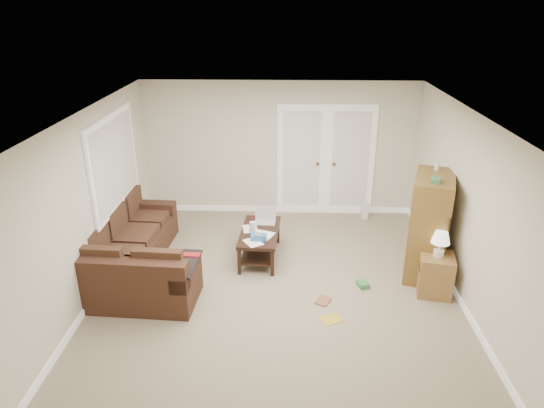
{
  "coord_description": "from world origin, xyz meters",
  "views": [
    {
      "loc": [
        0.11,
        -5.88,
        3.8
      ],
      "look_at": [
        -0.08,
        0.5,
        1.1
      ],
      "focal_mm": 32.0,
      "sensor_mm": 36.0,
      "label": 1
    }
  ],
  "objects_px": {
    "sectional_sofa": "(133,258)",
    "coffee_table": "(260,242)",
    "tv_armoire": "(429,226)",
    "side_cabinet": "(436,271)"
  },
  "relations": [
    {
      "from": "coffee_table",
      "to": "tv_armoire",
      "type": "height_order",
      "value": "tv_armoire"
    },
    {
      "from": "sectional_sofa",
      "to": "tv_armoire",
      "type": "distance_m",
      "value": 4.34
    },
    {
      "from": "coffee_table",
      "to": "side_cabinet",
      "type": "distance_m",
      "value": 2.66
    },
    {
      "from": "tv_armoire",
      "to": "side_cabinet",
      "type": "distance_m",
      "value": 0.71
    },
    {
      "from": "coffee_table",
      "to": "side_cabinet",
      "type": "height_order",
      "value": "side_cabinet"
    },
    {
      "from": "coffee_table",
      "to": "tv_armoire",
      "type": "relative_size",
      "value": 0.72
    },
    {
      "from": "coffee_table",
      "to": "sectional_sofa",
      "type": "bearing_deg",
      "value": -157.25
    },
    {
      "from": "sectional_sofa",
      "to": "coffee_table",
      "type": "height_order",
      "value": "sectional_sofa"
    },
    {
      "from": "sectional_sofa",
      "to": "coffee_table",
      "type": "xyz_separation_m",
      "value": [
        1.84,
        0.65,
        -0.05
      ]
    },
    {
      "from": "sectional_sofa",
      "to": "side_cabinet",
      "type": "height_order",
      "value": "side_cabinet"
    }
  ]
}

